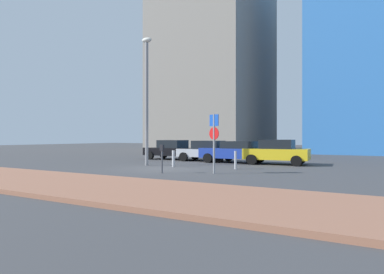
{
  "coord_description": "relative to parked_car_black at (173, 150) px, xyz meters",
  "views": [
    {
      "loc": [
        10.44,
        -15.04,
        1.73
      ],
      "look_at": [
        0.97,
        1.43,
        1.74
      ],
      "focal_mm": 31.33,
      "sensor_mm": 36.0,
      "label": 1
    }
  ],
  "objects": [
    {
      "name": "ground_plane",
      "position": [
        3.73,
        -6.6,
        -0.76
      ],
      "size": [
        120.0,
        120.0,
        0.0
      ],
      "primitive_type": "plane",
      "color": "#424244"
    },
    {
      "name": "sidewalk_brick",
      "position": [
        3.73,
        -13.51,
        -0.69
      ],
      "size": [
        40.0,
        4.38,
        0.14
      ],
      "primitive_type": "cube",
      "color": "#9E664C",
      "rests_on": "ground"
    },
    {
      "name": "parked_car_black",
      "position": [
        0.0,
        0.0,
        0.0
      ],
      "size": [
        4.43,
        2.07,
        1.5
      ],
      "color": "black",
      "rests_on": "ground"
    },
    {
      "name": "parked_car_silver",
      "position": [
        3.11,
        -0.25,
        0.01
      ],
      "size": [
        4.07,
        2.09,
        1.48
      ],
      "color": "#B7BABF",
      "rests_on": "ground"
    },
    {
      "name": "parked_car_blue",
      "position": [
        5.47,
        -0.68,
        0.01
      ],
      "size": [
        4.49,
        2.09,
        1.46
      ],
      "color": "#1E389E",
      "rests_on": "ground"
    },
    {
      "name": "parked_car_yellow",
      "position": [
        8.26,
        -0.63,
        0.05
      ],
      "size": [
        4.08,
        2.25,
        1.57
      ],
      "color": "gold",
      "rests_on": "ground"
    },
    {
      "name": "parking_sign_post",
      "position": [
        7.14,
        -7.31,
        1.03
      ],
      "size": [
        0.58,
        0.2,
        2.84
      ],
      "color": "gray",
      "rests_on": "ground"
    },
    {
      "name": "parking_meter",
      "position": [
        4.93,
        -8.47,
        0.13
      ],
      "size": [
        0.18,
        0.14,
        1.37
      ],
      "color": "#4C4C51",
      "rests_on": "ground"
    },
    {
      "name": "street_lamp",
      "position": [
        1.55,
        -5.26,
        3.79
      ],
      "size": [
        0.7,
        0.36,
        7.83
      ],
      "color": "gray",
      "rests_on": "ground"
    },
    {
      "name": "traffic_bollard_near",
      "position": [
        3.56,
        -5.36,
        -0.28
      ],
      "size": [
        0.16,
        0.16,
        0.96
      ],
      "primitive_type": "cylinder",
      "color": "#B7B7BC",
      "rests_on": "ground"
    },
    {
      "name": "traffic_bollard_mid",
      "position": [
        7.21,
        -4.82,
        -0.26
      ],
      "size": [
        0.13,
        0.13,
        0.99
      ],
      "primitive_type": "cylinder",
      "color": "#B7B7BC",
      "rests_on": "ground"
    },
    {
      "name": "building_under_construction",
      "position": [
        -4.54,
        16.84,
        11.13
      ],
      "size": [
        11.73,
        14.74,
        23.78
      ],
      "primitive_type": "cube",
      "color": "gray",
      "rests_on": "ground"
    }
  ]
}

